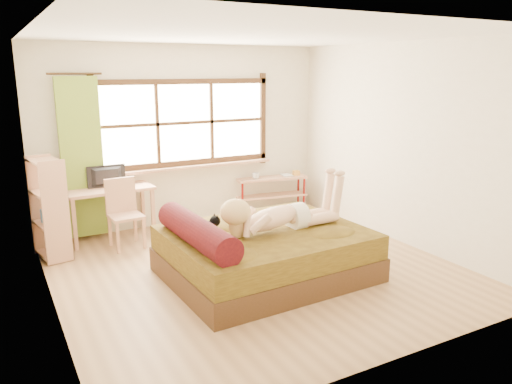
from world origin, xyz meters
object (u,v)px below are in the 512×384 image
kitten (204,226)px  woman (280,202)px  chair (124,209)px  pipe_shelf (272,186)px  bookshelf (49,208)px  desk (109,195)px  bed (262,252)px

kitten → woman: bearing=-12.0°
woman → chair: size_ratio=1.66×
pipe_shelf → bookshelf: bearing=-162.5°
desk → pipe_shelf: (2.69, 0.12, -0.20)m
bed → kitten: 0.77m
chair → woman: bearing=-57.8°
desk → chair: (0.10, -0.37, -0.13)m
bookshelf → woman: bearing=-49.9°
pipe_shelf → kitten: bearing=-125.0°
bed → bookshelf: 2.74m
pipe_shelf → bookshelf: (-3.52, -0.50, 0.21)m
kitten → pipe_shelf: 3.08m
bed → pipe_shelf: bed is taller
pipe_shelf → bookshelf: size_ratio=0.96×
desk → bookshelf: (-0.83, -0.38, 0.01)m
desk → bookshelf: size_ratio=0.94×
woman → kitten: (-0.87, 0.15, -0.20)m
chair → bookshelf: 0.93m
bed → bookshelf: bearing=136.6°
bookshelf → bed: bearing=-51.9°
woman → bed: bearing=164.6°
woman → pipe_shelf: (1.27, 2.34, -0.44)m
bed → bookshelf: size_ratio=1.76×
bookshelf → desk: bearing=14.3°
desk → pipe_shelf: 2.70m
chair → bookshelf: (-0.92, -0.02, 0.14)m
bed → pipe_shelf: size_ratio=1.84×
chair → bookshelf: size_ratio=0.72×
woman → bookshelf: bookshelf is taller
kitten → bookshelf: size_ratio=0.26×
desk → chair: chair is taller
kitten → desk: kitten is taller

